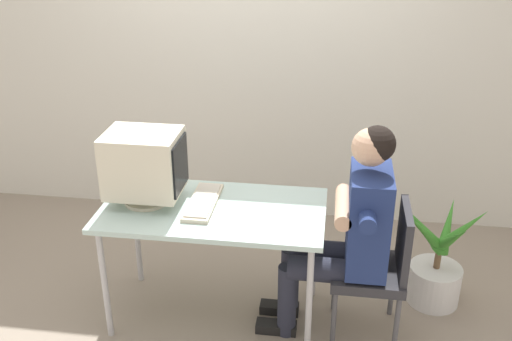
{
  "coord_description": "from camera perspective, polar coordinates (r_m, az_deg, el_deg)",
  "views": [
    {
      "loc": [
        0.66,
        -2.88,
        2.34
      ],
      "look_at": [
        0.25,
        0.0,
        0.99
      ],
      "focal_mm": 41.24,
      "sensor_mm": 36.0,
      "label": 1
    }
  ],
  "objects": [
    {
      "name": "office_chair",
      "position": [
        3.42,
        11.83,
        -8.88
      ],
      "size": [
        0.41,
        0.41,
        0.83
      ],
      "color": "#4C4C51",
      "rests_on": "ground_plane"
    },
    {
      "name": "ground_plane",
      "position": [
        3.77,
        -3.84,
        -13.63
      ],
      "size": [
        12.0,
        12.0,
        0.0
      ],
      "primitive_type": "plane",
      "color": "gray"
    },
    {
      "name": "potted_plant",
      "position": [
        3.89,
        17.08,
        -8.95
      ],
      "size": [
        0.56,
        0.58,
        0.7
      ],
      "color": "silver",
      "rests_on": "ground_plane"
    },
    {
      "name": "person_seated",
      "position": [
        3.29,
        9.01,
        -5.4
      ],
      "size": [
        0.72,
        0.59,
        1.29
      ],
      "color": "navy",
      "rests_on": "ground_plane"
    },
    {
      "name": "desk",
      "position": [
        3.38,
        -4.17,
        -4.53
      ],
      "size": [
        1.28,
        0.68,
        0.74
      ],
      "color": "#B7B7BC",
      "rests_on": "ground_plane"
    },
    {
      "name": "crt_monitor",
      "position": [
        3.37,
        -10.78,
        0.62
      ],
      "size": [
        0.43,
        0.33,
        0.42
      ],
      "color": "beige",
      "rests_on": "desk"
    },
    {
      "name": "wall_back",
      "position": [
        4.37,
        3.36,
        13.74
      ],
      "size": [
        8.0,
        0.1,
        3.0
      ],
      "primitive_type": "cube",
      "color": "silver",
      "rests_on": "ground_plane"
    },
    {
      "name": "keyboard",
      "position": [
        3.39,
        -5.15,
        -3.05
      ],
      "size": [
        0.15,
        0.46,
        0.03
      ],
      "color": "beige",
      "rests_on": "desk"
    }
  ]
}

